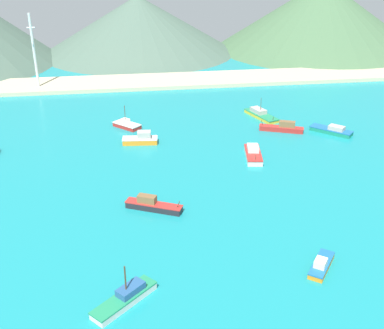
{
  "coord_description": "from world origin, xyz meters",
  "views": [
    {
      "loc": [
        -5.89,
        -33.95,
        43.16
      ],
      "look_at": [
        6.27,
        50.56,
        2.58
      ],
      "focal_mm": 45.7,
      "sensor_mm": 36.0,
      "label": 1
    }
  ],
  "objects_px": {
    "fishing_boat_2": "(253,154)",
    "fishing_boat_9": "(321,265)",
    "fishing_boat_5": "(153,205)",
    "radio_tower": "(34,52)",
    "fishing_boat_6": "(283,128)",
    "fishing_boat_13": "(261,114)",
    "fishing_boat_8": "(126,298)",
    "fishing_boat_1": "(127,125)",
    "fishing_boat_0": "(332,130)",
    "fishing_boat_11": "(141,139)"
  },
  "relations": [
    {
      "from": "fishing_boat_9",
      "to": "fishing_boat_13",
      "type": "relative_size",
      "value": 0.58
    },
    {
      "from": "fishing_boat_1",
      "to": "fishing_boat_2",
      "type": "relative_size",
      "value": 0.76
    },
    {
      "from": "fishing_boat_0",
      "to": "fishing_boat_13",
      "type": "height_order",
      "value": "fishing_boat_13"
    },
    {
      "from": "fishing_boat_6",
      "to": "fishing_boat_11",
      "type": "relative_size",
      "value": 1.29
    },
    {
      "from": "fishing_boat_0",
      "to": "fishing_boat_9",
      "type": "distance_m",
      "value": 54.14
    },
    {
      "from": "fishing_boat_5",
      "to": "radio_tower",
      "type": "relative_size",
      "value": 0.44
    },
    {
      "from": "fishing_boat_13",
      "to": "radio_tower",
      "type": "relative_size",
      "value": 0.51
    },
    {
      "from": "fishing_boat_1",
      "to": "fishing_boat_5",
      "type": "relative_size",
      "value": 0.72
    },
    {
      "from": "fishing_boat_6",
      "to": "fishing_boat_13",
      "type": "bearing_deg",
      "value": 103.67
    },
    {
      "from": "fishing_boat_9",
      "to": "fishing_boat_13",
      "type": "distance_m",
      "value": 63.15
    },
    {
      "from": "fishing_boat_0",
      "to": "fishing_boat_8",
      "type": "relative_size",
      "value": 1.05
    },
    {
      "from": "fishing_boat_0",
      "to": "fishing_boat_5",
      "type": "height_order",
      "value": "fishing_boat_5"
    },
    {
      "from": "fishing_boat_2",
      "to": "fishing_boat_8",
      "type": "height_order",
      "value": "fishing_boat_8"
    },
    {
      "from": "fishing_boat_5",
      "to": "fishing_boat_6",
      "type": "xyz_separation_m",
      "value": [
        33.48,
        32.27,
        0.04
      ]
    },
    {
      "from": "fishing_boat_2",
      "to": "fishing_boat_11",
      "type": "xyz_separation_m",
      "value": [
        -23.15,
        11.14,
        0.17
      ]
    },
    {
      "from": "fishing_boat_6",
      "to": "fishing_boat_13",
      "type": "relative_size",
      "value": 0.91
    },
    {
      "from": "fishing_boat_11",
      "to": "fishing_boat_13",
      "type": "bearing_deg",
      "value": 22.5
    },
    {
      "from": "fishing_boat_0",
      "to": "fishing_boat_6",
      "type": "distance_m",
      "value": 11.66
    },
    {
      "from": "radio_tower",
      "to": "fishing_boat_6",
      "type": "bearing_deg",
      "value": -34.81
    },
    {
      "from": "fishing_boat_6",
      "to": "fishing_boat_9",
      "type": "height_order",
      "value": "fishing_boat_6"
    },
    {
      "from": "fishing_boat_1",
      "to": "radio_tower",
      "type": "bearing_deg",
      "value": 125.74
    },
    {
      "from": "fishing_boat_2",
      "to": "fishing_boat_5",
      "type": "distance_m",
      "value": 29.3
    },
    {
      "from": "fishing_boat_6",
      "to": "radio_tower",
      "type": "xyz_separation_m",
      "value": [
        -62.6,
        43.53,
        10.6
      ]
    },
    {
      "from": "fishing_boat_2",
      "to": "fishing_boat_8",
      "type": "xyz_separation_m",
      "value": [
        -27.71,
        -41.58,
        -0.06
      ]
    },
    {
      "from": "fishing_boat_13",
      "to": "fishing_boat_9",
      "type": "bearing_deg",
      "value": -97.65
    },
    {
      "from": "fishing_boat_13",
      "to": "radio_tower",
      "type": "height_order",
      "value": "radio_tower"
    },
    {
      "from": "fishing_boat_0",
      "to": "fishing_boat_2",
      "type": "height_order",
      "value": "fishing_boat_2"
    },
    {
      "from": "fishing_boat_6",
      "to": "fishing_boat_9",
      "type": "xyz_separation_m",
      "value": [
        -10.96,
        -52.07,
        -0.26
      ]
    },
    {
      "from": "fishing_boat_1",
      "to": "fishing_boat_8",
      "type": "xyz_separation_m",
      "value": [
        -1.54,
        -63.2,
        0.09
      ]
    },
    {
      "from": "fishing_boat_2",
      "to": "fishing_boat_5",
      "type": "height_order",
      "value": "fishing_boat_2"
    },
    {
      "from": "fishing_boat_5",
      "to": "fishing_boat_6",
      "type": "bearing_deg",
      "value": 43.95
    },
    {
      "from": "fishing_boat_1",
      "to": "fishing_boat_2",
      "type": "bearing_deg",
      "value": -39.58
    },
    {
      "from": "fishing_boat_11",
      "to": "fishing_boat_13",
      "type": "relative_size",
      "value": 0.7
    },
    {
      "from": "fishing_boat_1",
      "to": "fishing_boat_8",
      "type": "distance_m",
      "value": 63.22
    },
    {
      "from": "fishing_boat_6",
      "to": "fishing_boat_1",
      "type": "bearing_deg",
      "value": 167.84
    },
    {
      "from": "fishing_boat_0",
      "to": "radio_tower",
      "type": "height_order",
      "value": "radio_tower"
    },
    {
      "from": "fishing_boat_0",
      "to": "fishing_boat_2",
      "type": "distance_m",
      "value": 24.72
    },
    {
      "from": "fishing_boat_0",
      "to": "fishing_boat_2",
      "type": "relative_size",
      "value": 0.98
    },
    {
      "from": "fishing_boat_6",
      "to": "fishing_boat_8",
      "type": "distance_m",
      "value": 67.35
    },
    {
      "from": "fishing_boat_6",
      "to": "fishing_boat_11",
      "type": "xyz_separation_m",
      "value": [
        -33.99,
        -2.51,
        0.09
      ]
    },
    {
      "from": "fishing_boat_5",
      "to": "fishing_boat_9",
      "type": "relative_size",
      "value": 1.47
    },
    {
      "from": "fishing_boat_2",
      "to": "fishing_boat_9",
      "type": "bearing_deg",
      "value": -90.18
    },
    {
      "from": "fishing_boat_0",
      "to": "fishing_boat_11",
      "type": "distance_m",
      "value": 45.33
    },
    {
      "from": "fishing_boat_1",
      "to": "fishing_boat_6",
      "type": "distance_m",
      "value": 37.86
    },
    {
      "from": "fishing_boat_9",
      "to": "radio_tower",
      "type": "distance_m",
      "value": 109.19
    },
    {
      "from": "fishing_boat_9",
      "to": "fishing_boat_6",
      "type": "bearing_deg",
      "value": 78.11
    },
    {
      "from": "fishing_boat_8",
      "to": "fishing_boat_6",
      "type": "bearing_deg",
      "value": 55.08
    },
    {
      "from": "fishing_boat_1",
      "to": "fishing_boat_13",
      "type": "height_order",
      "value": "fishing_boat_1"
    },
    {
      "from": "fishing_boat_5",
      "to": "fishing_boat_11",
      "type": "bearing_deg",
      "value": 91.0
    },
    {
      "from": "fishing_boat_0",
      "to": "fishing_boat_9",
      "type": "height_order",
      "value": "fishing_boat_0"
    }
  ]
}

